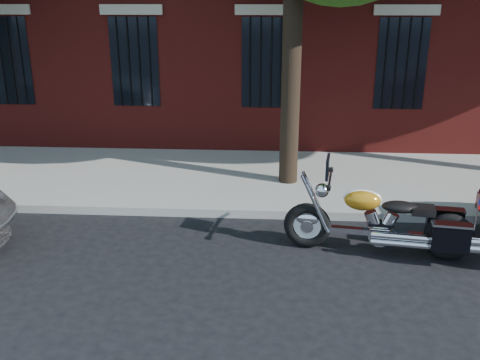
{
  "coord_description": "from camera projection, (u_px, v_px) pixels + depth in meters",
  "views": [
    {
      "loc": [
        0.18,
        -7.18,
        3.63
      ],
      "look_at": [
        -0.32,
        0.8,
        0.87
      ],
      "focal_mm": 40.0,
      "sensor_mm": 36.0,
      "label": 1
    }
  ],
  "objects": [
    {
      "name": "motorcycle",
      "position": [
        387.0,
        224.0,
        7.78
      ],
      "size": [
        2.8,
        1.05,
        1.44
      ],
      "rotation": [
        0.0,
        0.0,
        -0.14
      ],
      "color": "black",
      "rests_on": "ground"
    },
    {
      "name": "ground",
      "position": [
        258.0,
        253.0,
        7.97
      ],
      "size": [
        120.0,
        120.0,
        0.0
      ],
      "primitive_type": "plane",
      "color": "black",
      "rests_on": "ground"
    },
    {
      "name": "curb",
      "position": [
        261.0,
        213.0,
        9.24
      ],
      "size": [
        40.0,
        0.16,
        0.15
      ],
      "primitive_type": "cube",
      "color": "gray",
      "rests_on": "ground"
    },
    {
      "name": "sidewalk",
      "position": [
        263.0,
        178.0,
        11.02
      ],
      "size": [
        40.0,
        3.6,
        0.15
      ],
      "primitive_type": "cube",
      "color": "gray",
      "rests_on": "ground"
    }
  ]
}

